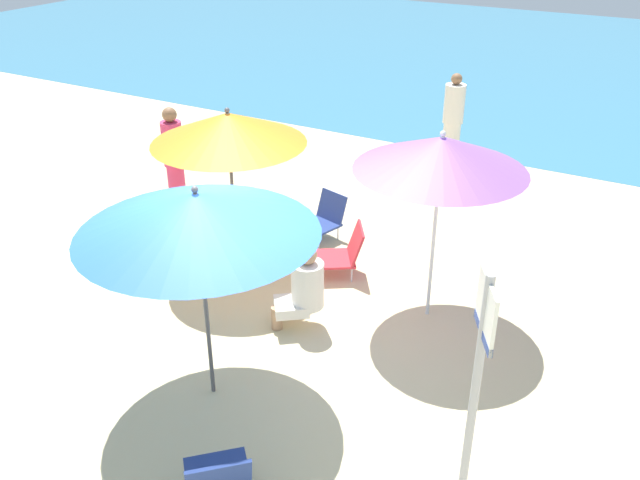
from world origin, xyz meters
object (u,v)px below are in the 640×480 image
Objects in this scene: beach_chair_b at (345,252)px; beach_chair_c at (218,475)px; warning_sign at (476,384)px; beach_chair_a at (325,217)px; person_a at (453,122)px; umbrella_orange at (228,128)px; umbrella_blue at (197,213)px; umbrella_purple at (441,154)px; person_b at (304,287)px; person_c at (174,162)px.

beach_chair_b is 1.07× the size of beach_chair_c.
beach_chair_b is 4.07m from warning_sign.
person_a is (0.60, 3.31, 0.49)m from beach_chair_a.
person_a is (1.22, 4.51, -1.01)m from umbrella_orange.
warning_sign reaches higher than umbrella_orange.
warning_sign reaches higher than umbrella_blue.
beach_chair_a is 0.95× the size of beach_chair_c.
umbrella_orange is at bearing -13.71° from beach_chair_b.
beach_chair_a is at bearing 150.66° from umbrella_purple.
umbrella_orange is 0.95× the size of umbrella_purple.
umbrella_purple is 3.67m from beach_chair_c.
beach_chair_a is 3.40m from person_a.
beach_chair_b is (1.30, 0.45, -1.49)m from umbrella_orange.
beach_chair_c is 2.16m from warning_sign.
umbrella_purple reaches higher than beach_chair_a.
beach_chair_a is 0.41× the size of person_a.
person_a reaches higher than beach_chair_c.
umbrella_purple is at bearing 77.06° from beach_chair_a.
umbrella_orange is 2.78× the size of beach_chair_b.
umbrella_purple reaches higher than person_a.
person_a is at bearing 89.94° from umbrella_blue.
umbrella_orange is at bearing -64.99° from person_b.
person_c is (-3.64, 3.93, 0.52)m from beach_chair_c.
umbrella_orange is 2.03m from beach_chair_b.
beach_chair_a is 4.57m from beach_chair_c.
person_c is at bearing 170.85° from umbrella_purple.
umbrella_blue reaches higher than beach_chair_a.
umbrella_purple is 3.01m from warning_sign.
umbrella_purple is 1.99m from person_b.
warning_sign reaches higher than umbrella_purple.
beach_chair_b is 0.46× the size of person_a.
umbrella_purple is 2.92× the size of beach_chair_b.
umbrella_orange is (-1.21, 2.10, -0.08)m from umbrella_blue.
person_b is at bearing -141.18° from umbrella_purple.
umbrella_blue is 2.99m from beach_chair_b.
beach_chair_c is at bearing 69.17° from beach_chair_b.
beach_chair_c is 2.48m from person_b.
umbrella_blue reaches higher than person_b.
umbrella_blue is 1.04× the size of umbrella_orange.
umbrella_orange is at bearing 117.51° from warning_sign.
person_b is (0.22, 1.35, -1.38)m from umbrella_blue.
person_c reaches higher than beach_chair_a.
umbrella_blue is 4.15m from person_c.
umbrella_purple is 4.29m from person_c.
beach_chair_c is at bearing 170.16° from warning_sign.
beach_chair_b is at bearing -31.67° from beach_chair_c.
beach_chair_a is at bearing -104.59° from person_b.
person_a is at bearing 71.13° from person_c.
beach_chair_c is 0.43× the size of person_a.
person_b is 0.43× the size of warning_sign.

